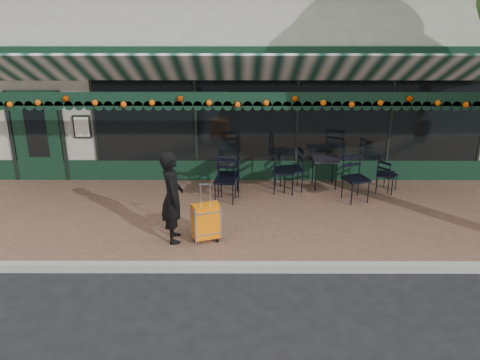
{
  "coord_description": "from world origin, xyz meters",
  "views": [
    {
      "loc": [
        0.07,
        -7.71,
        4.6
      ],
      "look_at": [
        0.05,
        1.6,
        1.05
      ],
      "focal_mm": 38.0,
      "sensor_mm": 36.0,
      "label": 1
    }
  ],
  "objects_px": {
    "woman": "(172,197)",
    "chair_a_right": "(386,175)",
    "chair_a_front": "(356,179)",
    "chair_a_extra": "(387,175)",
    "cafe_table_b": "(228,163)",
    "cafe_table_a": "(325,161)",
    "chair_a_left": "(292,170)",
    "chair_b_front": "(225,181)",
    "chair_b_left": "(229,175)",
    "suitcase": "(206,222)",
    "chair_b_right": "(284,171)"
  },
  "relations": [
    {
      "from": "woman",
      "to": "chair_a_front",
      "type": "bearing_deg",
      "value": -74.95
    },
    {
      "from": "woman",
      "to": "chair_a_extra",
      "type": "relative_size",
      "value": 2.3
    },
    {
      "from": "chair_b_left",
      "to": "chair_b_right",
      "type": "relative_size",
      "value": 0.92
    },
    {
      "from": "cafe_table_b",
      "to": "chair_a_front",
      "type": "relative_size",
      "value": 0.69
    },
    {
      "from": "chair_a_left",
      "to": "chair_a_front",
      "type": "bearing_deg",
      "value": 57.1
    },
    {
      "from": "suitcase",
      "to": "chair_a_right",
      "type": "relative_size",
      "value": 1.33
    },
    {
      "from": "chair_a_left",
      "to": "chair_a_front",
      "type": "xyz_separation_m",
      "value": [
        1.35,
        -0.63,
        0.0
      ]
    },
    {
      "from": "cafe_table_b",
      "to": "chair_b_left",
      "type": "relative_size",
      "value": 0.75
    },
    {
      "from": "chair_a_left",
      "to": "chair_b_right",
      "type": "relative_size",
      "value": 0.99
    },
    {
      "from": "suitcase",
      "to": "chair_b_left",
      "type": "height_order",
      "value": "suitcase"
    },
    {
      "from": "chair_a_front",
      "to": "chair_a_extra",
      "type": "xyz_separation_m",
      "value": [
        0.86,
        0.6,
        -0.13
      ]
    },
    {
      "from": "woman",
      "to": "chair_b_front",
      "type": "relative_size",
      "value": 1.83
    },
    {
      "from": "chair_a_extra",
      "to": "cafe_table_b",
      "type": "bearing_deg",
      "value": 46.41
    },
    {
      "from": "chair_b_right",
      "to": "chair_a_right",
      "type": "bearing_deg",
      "value": -83.05
    },
    {
      "from": "woman",
      "to": "chair_a_front",
      "type": "distance_m",
      "value": 4.23
    },
    {
      "from": "chair_a_left",
      "to": "chair_b_front",
      "type": "distance_m",
      "value": 1.65
    },
    {
      "from": "cafe_table_a",
      "to": "chair_b_front",
      "type": "xyz_separation_m",
      "value": [
        -2.31,
        -0.88,
        -0.16
      ]
    },
    {
      "from": "cafe_table_b",
      "to": "cafe_table_a",
      "type": "bearing_deg",
      "value": 2.59
    },
    {
      "from": "chair_b_left",
      "to": "chair_a_extra",
      "type": "bearing_deg",
      "value": 90.04
    },
    {
      "from": "chair_a_extra",
      "to": "cafe_table_a",
      "type": "bearing_deg",
      "value": 38.95
    },
    {
      "from": "chair_b_left",
      "to": "chair_a_front",
      "type": "bearing_deg",
      "value": 78.93
    },
    {
      "from": "suitcase",
      "to": "chair_b_right",
      "type": "bearing_deg",
      "value": 35.37
    },
    {
      "from": "suitcase",
      "to": "chair_a_right",
      "type": "bearing_deg",
      "value": 10.82
    },
    {
      "from": "woman",
      "to": "chair_a_right",
      "type": "distance_m",
      "value": 5.18
    },
    {
      "from": "chair_a_front",
      "to": "chair_b_right",
      "type": "relative_size",
      "value": 1.0
    },
    {
      "from": "woman",
      "to": "chair_a_left",
      "type": "bearing_deg",
      "value": -55.4
    },
    {
      "from": "chair_a_front",
      "to": "woman",
      "type": "bearing_deg",
      "value": -172.51
    },
    {
      "from": "chair_a_right",
      "to": "chair_a_front",
      "type": "distance_m",
      "value": 0.95
    },
    {
      "from": "cafe_table_a",
      "to": "chair_a_right",
      "type": "xyz_separation_m",
      "value": [
        1.35,
        -0.33,
        -0.21
      ]
    },
    {
      "from": "chair_a_right",
      "to": "chair_a_extra",
      "type": "height_order",
      "value": "chair_a_right"
    },
    {
      "from": "cafe_table_b",
      "to": "chair_a_right",
      "type": "bearing_deg",
      "value": -3.56
    },
    {
      "from": "suitcase",
      "to": "chair_a_front",
      "type": "distance_m",
      "value": 3.69
    },
    {
      "from": "suitcase",
      "to": "chair_b_left",
      "type": "bearing_deg",
      "value": 59.79
    },
    {
      "from": "chair_a_left",
      "to": "chair_b_left",
      "type": "bearing_deg",
      "value": -86.48
    },
    {
      "from": "suitcase",
      "to": "chair_b_left",
      "type": "distance_m",
      "value": 2.26
    },
    {
      "from": "chair_a_right",
      "to": "chair_b_front",
      "type": "xyz_separation_m",
      "value": [
        -3.66,
        -0.55,
        0.05
      ]
    },
    {
      "from": "woman",
      "to": "chair_a_left",
      "type": "height_order",
      "value": "woman"
    },
    {
      "from": "chair_a_front",
      "to": "chair_a_left",
      "type": "bearing_deg",
      "value": 136.12
    },
    {
      "from": "chair_a_right",
      "to": "chair_a_front",
      "type": "bearing_deg",
      "value": 140.48
    },
    {
      "from": "woman",
      "to": "chair_a_extra",
      "type": "distance_m",
      "value": 5.28
    },
    {
      "from": "suitcase",
      "to": "woman",
      "type": "bearing_deg",
      "value": 158.25
    },
    {
      "from": "chair_a_right",
      "to": "chair_a_front",
      "type": "relative_size",
      "value": 0.84
    },
    {
      "from": "suitcase",
      "to": "cafe_table_a",
      "type": "bearing_deg",
      "value": 25.86
    },
    {
      "from": "chair_b_left",
      "to": "cafe_table_b",
      "type": "bearing_deg",
      "value": -179.92
    },
    {
      "from": "suitcase",
      "to": "chair_a_front",
      "type": "bearing_deg",
      "value": 10.34
    },
    {
      "from": "chair_a_front",
      "to": "cafe_table_a",
      "type": "bearing_deg",
      "value": 104.51
    },
    {
      "from": "cafe_table_a",
      "to": "chair_b_right",
      "type": "distance_m",
      "value": 1.04
    },
    {
      "from": "chair_a_left",
      "to": "chair_b_front",
      "type": "bearing_deg",
      "value": -74.33
    },
    {
      "from": "suitcase",
      "to": "cafe_table_a",
      "type": "distance_m",
      "value": 3.79
    },
    {
      "from": "cafe_table_b",
      "to": "chair_b_left",
      "type": "bearing_deg",
      "value": -85.81
    }
  ]
}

